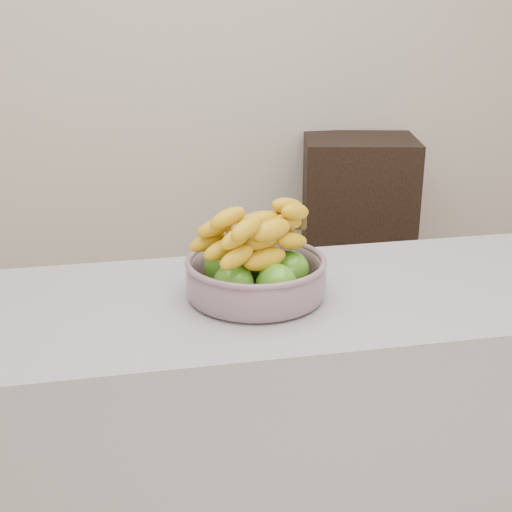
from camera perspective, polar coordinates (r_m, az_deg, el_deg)
The scene contains 3 objects.
counter at distance 1.89m, azimuth 3.05°, elevation -15.65°, with size 2.00×0.60×0.90m, color #9D9EA5.
cabinet at distance 3.49m, azimuth 8.02°, elevation 1.82°, with size 0.51×0.41×0.93m, color black.
fruit_bowl at distance 1.62m, azimuth 0.02°, elevation -1.15°, with size 0.32×0.32×0.20m.
Camera 1 is at (-0.40, -1.33, 1.56)m, focal length 50.00 mm.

